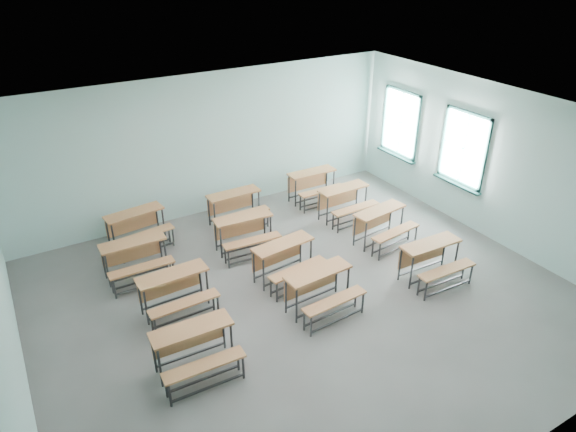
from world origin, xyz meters
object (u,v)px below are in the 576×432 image
at_px(desk_unit_r0c2, 433,257).
at_px(desk_unit_r1c1, 286,257).
at_px(desk_unit_r2c1, 245,229).
at_px(desk_unit_r3c1, 236,204).
at_px(desk_unit_r3c0, 137,224).
at_px(desk_unit_r2c0, 136,255).
at_px(desk_unit_r0c1, 321,286).
at_px(desk_unit_r2c2, 346,199).
at_px(desk_unit_r1c2, 383,222).
at_px(desk_unit_r3c2, 314,182).
at_px(desk_unit_r1c0, 176,288).
at_px(desk_unit_r0c0, 195,345).

relative_size(desk_unit_r0c2, desk_unit_r1c1, 0.96).
bearing_deg(desk_unit_r2c1, desk_unit_r3c1, 77.78).
bearing_deg(desk_unit_r1c1, desk_unit_r3c0, 121.42).
bearing_deg(desk_unit_r2c1, desk_unit_r1c1, -77.32).
relative_size(desk_unit_r0c2, desk_unit_r3c0, 0.95).
bearing_deg(desk_unit_r2c0, desk_unit_r3c0, 72.78).
bearing_deg(desk_unit_r2c0, desk_unit_r0c2, -30.88).
distance_m(desk_unit_r0c1, desk_unit_r2c0, 3.51).
height_order(desk_unit_r2c2, desk_unit_r3c0, same).
distance_m(desk_unit_r1c1, desk_unit_r1c2, 2.39).
distance_m(desk_unit_r1c1, desk_unit_r3c2, 3.36).
xyz_separation_m(desk_unit_r0c1, desk_unit_r1c1, (-0.05, 1.08, 0.00)).
xyz_separation_m(desk_unit_r1c0, desk_unit_r3c0, (0.08, 2.50, 0.00)).
bearing_deg(desk_unit_r1c2, desk_unit_r2c2, 84.18).
bearing_deg(desk_unit_r2c1, desk_unit_r0c0, -124.55).
distance_m(desk_unit_r0c1, desk_unit_r1c0, 2.43).
xyz_separation_m(desk_unit_r1c1, desk_unit_r2c1, (-0.20, 1.30, 0.00)).
height_order(desk_unit_r1c1, desk_unit_r3c0, same).
xyz_separation_m(desk_unit_r0c1, desk_unit_r2c2, (2.31, 2.46, 0.00)).
bearing_deg(desk_unit_r2c2, desk_unit_r1c1, -151.00).
bearing_deg(desk_unit_r2c0, desk_unit_r1c0, -77.95).
bearing_deg(desk_unit_r1c1, desk_unit_r0c2, -36.52).
distance_m(desk_unit_r1c0, desk_unit_r3c0, 2.51).
bearing_deg(desk_unit_r3c2, desk_unit_r0c1, -120.59).
relative_size(desk_unit_r1c1, desk_unit_r3c2, 1.05).
relative_size(desk_unit_r0c1, desk_unit_r0c2, 1.01).
bearing_deg(desk_unit_r3c2, desk_unit_r0c2, -87.93).
bearing_deg(desk_unit_r1c1, desk_unit_r0c0, -155.84).
xyz_separation_m(desk_unit_r1c1, desk_unit_r3c0, (-2.00, 2.61, 0.00)).
bearing_deg(desk_unit_r0c0, desk_unit_r0c2, 1.72).
relative_size(desk_unit_r0c2, desk_unit_r1c2, 0.95).
xyz_separation_m(desk_unit_r0c2, desk_unit_r1c0, (-4.40, 1.48, 0.00)).
height_order(desk_unit_r1c2, desk_unit_r3c1, same).
xyz_separation_m(desk_unit_r0c1, desk_unit_r2c0, (-2.41, 2.55, 0.00)).
xyz_separation_m(desk_unit_r2c0, desk_unit_r2c2, (4.72, -0.09, 0.00)).
distance_m(desk_unit_r2c2, desk_unit_r3c2, 1.13).
bearing_deg(desk_unit_r1c0, desk_unit_r2c2, 14.73).
bearing_deg(desk_unit_r1c0, desk_unit_r1c2, -0.96).
distance_m(desk_unit_r2c1, desk_unit_r3c0, 2.23).
bearing_deg(desk_unit_r1c1, desk_unit_r3c2, 42.15).
xyz_separation_m(desk_unit_r1c2, desk_unit_r3c1, (-2.26, 2.26, 0.00)).
height_order(desk_unit_r0c0, desk_unit_r2c1, same).
xyz_separation_m(desk_unit_r0c0, desk_unit_r0c2, (4.63, -0.03, 0.00)).
height_order(desk_unit_r0c2, desk_unit_r3c0, same).
relative_size(desk_unit_r2c0, desk_unit_r3c0, 0.93).
bearing_deg(desk_unit_r2c1, desk_unit_r0c2, -42.53).
distance_m(desk_unit_r1c0, desk_unit_r3c1, 3.17).
bearing_deg(desk_unit_r1c1, desk_unit_r2c0, 141.95).
relative_size(desk_unit_r2c0, desk_unit_r2c1, 0.96).
distance_m(desk_unit_r0c0, desk_unit_r2c2, 5.40).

